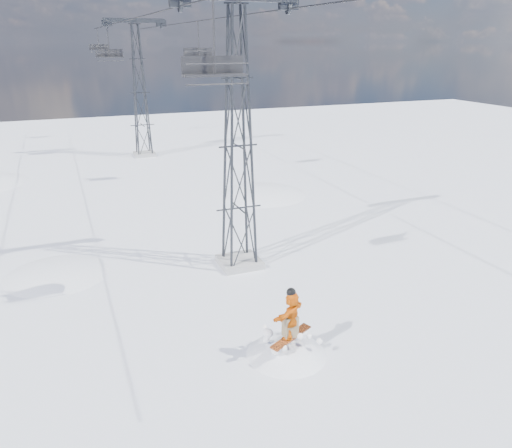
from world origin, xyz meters
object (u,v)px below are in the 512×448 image
Objects in this scene: snowboarder_jump at (285,395)px; lift_chair_near at (214,68)px; lift_tower_far at (140,93)px; lift_tower_near at (238,147)px.

lift_chair_near reaches higher than snowboarder_jump.
lift_tower_far is 29.33m from lift_chair_near.
snowboarder_jump is at bearing -97.54° from lift_tower_near.
snowboarder_jump is at bearing -67.59° from lift_chair_near.
lift_tower_near and lift_tower_far have the same top height.
lift_chair_near is (-2.20, -4.05, 3.38)m from lift_tower_near.
lift_tower_far is 1.76× the size of snowboarder_jump.
lift_tower_near is 4.58× the size of lift_chair_near.
snowboarder_jump is 11.00m from lift_chair_near.
lift_chair_near is at bearing -94.33° from lift_tower_far.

